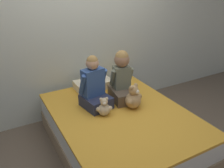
{
  "coord_description": "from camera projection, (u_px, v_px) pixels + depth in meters",
  "views": [
    {
      "loc": [
        -1.23,
        -2.01,
        1.94
      ],
      "look_at": [
        0.0,
        0.21,
        0.76
      ],
      "focal_mm": 38.0,
      "sensor_mm": 36.0,
      "label": 1
    }
  ],
  "objects": [
    {
      "name": "bed",
      "position": [
        121.0,
        130.0,
        2.85
      ],
      "size": [
        1.46,
        1.87,
        0.48
      ],
      "color": "#997F60",
      "rests_on": "ground_plane"
    },
    {
      "name": "child_on_left",
      "position": [
        94.0,
        87.0,
        2.79
      ],
      "size": [
        0.36,
        0.38,
        0.64
      ],
      "rotation": [
        0.0,
        0.0,
        0.17
      ],
      "color": "#282D47",
      "rests_on": "bed"
    },
    {
      "name": "pillow_at_headboard",
      "position": [
        93.0,
        84.0,
        3.33
      ],
      "size": [
        0.51,
        0.29,
        0.11
      ],
      "color": "beige",
      "rests_on": "bed"
    },
    {
      "name": "teddy_bear_held_by_left_child",
      "position": [
        104.0,
        108.0,
        2.67
      ],
      "size": [
        0.18,
        0.14,
        0.22
      ],
      "rotation": [
        0.0,
        0.0,
        -0.33
      ],
      "color": "#D1B78E",
      "rests_on": "bed"
    },
    {
      "name": "child_on_right",
      "position": [
        122.0,
        79.0,
        2.95
      ],
      "size": [
        0.34,
        0.42,
        0.63
      ],
      "rotation": [
        0.0,
        0.0,
        -0.15
      ],
      "color": "brown",
      "rests_on": "bed"
    },
    {
      "name": "wall_behind_bed",
      "position": [
        82.0,
        29.0,
        3.27
      ],
      "size": [
        8.0,
        0.06,
        2.5
      ],
      "color": "beige",
      "rests_on": "ground_plane"
    },
    {
      "name": "ground_plane",
      "position": [
        120.0,
        146.0,
        2.95
      ],
      "size": [
        14.0,
        14.0,
        0.0
      ],
      "primitive_type": "plane",
      "color": "brown"
    },
    {
      "name": "teddy_bear_held_by_right_child",
      "position": [
        133.0,
        98.0,
        2.8
      ],
      "size": [
        0.24,
        0.19,
        0.3
      ],
      "rotation": [
        0.0,
        0.0,
        0.38
      ],
      "color": "tan",
      "rests_on": "bed"
    }
  ]
}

